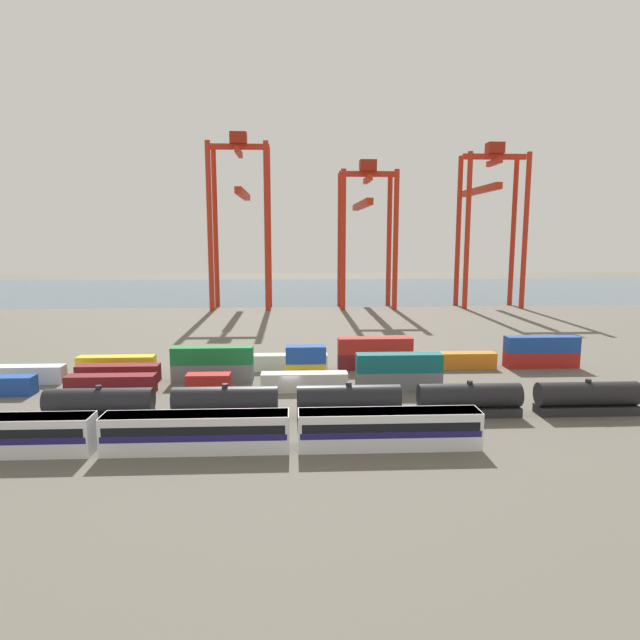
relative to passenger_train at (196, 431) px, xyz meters
name	(u,v)px	position (x,y,z in m)	size (l,w,h in m)	color
ground_plane	(292,339)	(9.33, 60.44, -2.14)	(420.00, 420.00, 0.00)	#5B564C
harbour_water	(293,290)	(9.33, 167.87, -2.14)	(400.00, 110.00, 0.01)	#475B6B
passenger_train	(196,431)	(0.00, 0.00, 0.00)	(57.73, 3.14, 3.90)	silver
freight_tank_row	(349,401)	(16.34, 9.55, -0.10)	(70.77, 2.88, 4.34)	#232326
shipping_container_0	(12,385)	(-28.76, 21.26, -0.84)	(6.04, 2.44, 2.60)	#1C4299
shipping_container_1	(111,384)	(-15.41, 21.26, -0.84)	(12.10, 2.44, 2.60)	maroon
shipping_container_2	(209,383)	(-2.07, 21.26, -0.84)	(6.04, 2.44, 2.60)	#AD211C
shipping_container_3	(304,382)	(11.28, 21.26, -0.84)	(12.10, 2.44, 2.60)	silver
shipping_container_4	(399,381)	(24.63, 21.26, -0.84)	(12.10, 2.44, 2.60)	slate
shipping_container_5	(399,363)	(24.63, 21.26, 1.76)	(12.10, 2.44, 2.60)	#146066
shipping_container_6	(22,374)	(-30.29, 27.33, -0.84)	(12.10, 2.44, 2.60)	silver
shipping_container_7	(118,373)	(-16.32, 27.33, -0.84)	(12.10, 2.44, 2.60)	maroon
shipping_container_8	(213,372)	(-2.35, 27.33, -0.84)	(12.10, 2.44, 2.60)	slate
shipping_container_9	(212,355)	(-2.35, 27.33, 1.76)	(12.10, 2.44, 2.60)	#197538
shipping_container_10	(306,371)	(11.63, 27.33, -0.84)	(6.04, 2.44, 2.60)	gold
shipping_container_11	(306,354)	(11.63, 27.33, 1.76)	(6.04, 2.44, 2.60)	#1C4299
shipping_container_12	(117,364)	(-18.51, 33.41, -0.84)	(12.10, 2.44, 2.60)	gold
shipping_container_13	(204,363)	(-4.66, 33.41, -0.84)	(6.04, 2.44, 2.60)	#197538
shipping_container_14	(290,362)	(9.19, 33.41, -0.84)	(12.10, 2.44, 2.60)	silver
shipping_container_15	(375,361)	(23.05, 33.41, -0.84)	(12.10, 2.44, 2.60)	maroon
shipping_container_16	(375,346)	(23.05, 33.41, 1.76)	(12.10, 2.44, 2.60)	#AD211C
shipping_container_17	(458,360)	(36.90, 33.41, -0.84)	(12.10, 2.44, 2.60)	orange
shipping_container_18	(541,359)	(50.75, 33.41, -0.84)	(12.10, 2.44, 2.60)	#AD211C
shipping_container_19	(542,344)	(50.75, 33.41, 1.76)	(12.10, 2.44, 2.60)	#1C4299
gantry_crane_west	(241,207)	(-5.82, 113.63, 28.10)	(17.81, 34.16, 51.15)	red
gantry_crane_central	(366,219)	(31.91, 114.63, 24.57)	(16.91, 38.49, 43.66)	red
gantry_crane_east	(489,209)	(69.65, 113.82, 27.46)	(18.95, 33.77, 48.86)	red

